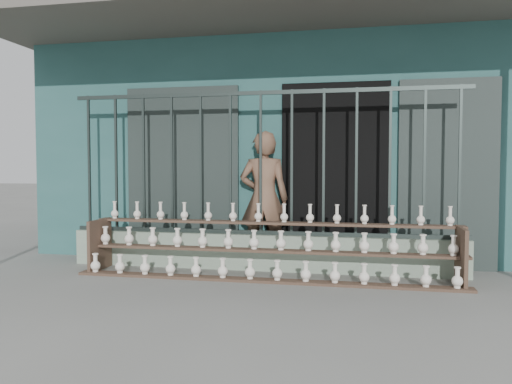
# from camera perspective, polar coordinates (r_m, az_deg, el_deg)

# --- Properties ---
(ground) EXTENTS (60.00, 60.00, 0.00)m
(ground) POSITION_cam_1_polar(r_m,az_deg,el_deg) (5.14, -2.25, -11.76)
(ground) COLOR slate
(workshop_building) EXTENTS (7.40, 6.60, 3.21)m
(workshop_building) POSITION_cam_1_polar(r_m,az_deg,el_deg) (9.14, 4.05, 4.89)
(workshop_building) COLOR #295755
(workshop_building) RESTS_ON ground
(parapet_wall) EXTENTS (5.00, 0.20, 0.45)m
(parapet_wall) POSITION_cam_1_polar(r_m,az_deg,el_deg) (6.34, 0.54, -6.88)
(parapet_wall) COLOR #8CA28B
(parapet_wall) RESTS_ON ground
(security_fence) EXTENTS (5.00, 0.04, 1.80)m
(security_fence) POSITION_cam_1_polar(r_m,az_deg,el_deg) (6.25, 0.54, 3.33)
(security_fence) COLOR #283330
(security_fence) RESTS_ON parapet_wall
(shelf_rack) EXTENTS (4.50, 0.68, 0.85)m
(shelf_rack) POSITION_cam_1_polar(r_m,az_deg,el_deg) (5.88, 1.29, -6.27)
(shelf_rack) COLOR brown
(shelf_rack) RESTS_ON ground
(elderly_woman) EXTENTS (0.67, 0.47, 1.77)m
(elderly_woman) POSITION_cam_1_polar(r_m,az_deg,el_deg) (6.57, 0.92, -0.76)
(elderly_woman) COLOR brown
(elderly_woman) RESTS_ON ground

